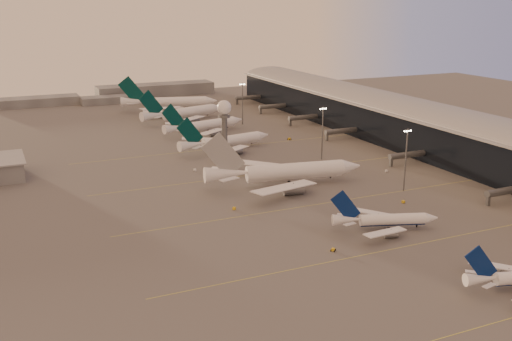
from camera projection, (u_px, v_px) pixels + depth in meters
name	position (u px, v px, depth m)	size (l,w,h in m)	color
ground	(367.00, 272.00, 165.93)	(700.00, 700.00, 0.00)	#575555
taxiway_markings	(348.00, 198.00, 226.84)	(180.00, 185.25, 0.02)	gold
terminal	(421.00, 127.00, 302.18)	(57.00, 362.00, 23.04)	black
radar_tower	(224.00, 119.00, 267.09)	(6.40, 6.40, 31.10)	#55585D
mast_b	(406.00, 157.00, 232.08)	(3.60, 0.56, 25.00)	#55585D
mast_c	(322.00, 131.00, 278.22)	(3.60, 0.56, 25.00)	#55585D
mast_d	(242.00, 102.00, 356.16)	(3.60, 0.56, 25.00)	#55585D
distant_horizon	(122.00, 94.00, 450.35)	(165.00, 37.50, 9.00)	slate
narrowbody_mid	(385.00, 222.00, 195.43)	(34.85, 27.33, 14.14)	white
widebody_white	(285.00, 175.00, 242.21)	(66.26, 52.67, 23.46)	white
greentail_a	(226.00, 144.00, 297.90)	(52.29, 41.88, 19.13)	white
greentail_b	(205.00, 127.00, 335.71)	(51.72, 41.30, 19.09)	white
greentail_c	(184.00, 115.00, 369.22)	(58.13, 46.34, 21.59)	white
greentail_d	(170.00, 104.00, 403.47)	(63.84, 50.87, 23.75)	white
gsv_tug_mid	(333.00, 250.00, 179.42)	(3.48, 3.52, 0.88)	yellow
gsv_truck_b	(404.00, 200.00, 221.50)	(5.11, 2.01, 2.05)	yellow
gsv_truck_c	(235.00, 207.00, 214.70)	(4.96, 4.96, 2.09)	yellow
gsv_catering_b	(387.00, 168.00, 260.80)	(4.85, 2.82, 3.74)	silver
gsv_tug_far	(258.00, 178.00, 250.63)	(3.02, 4.04, 1.03)	#515356
gsv_truck_d	(194.00, 169.00, 262.34)	(3.05, 5.86, 2.25)	silver
gsv_tug_hangar	(289.00, 139.00, 320.33)	(4.33, 3.81, 1.06)	yellow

